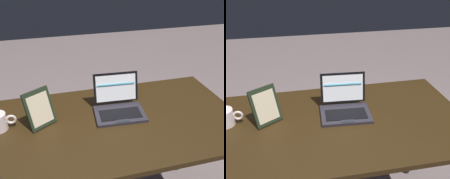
# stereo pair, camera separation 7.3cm
# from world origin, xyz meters

# --- Properties ---
(desk) EXTENTS (1.37, 0.70, 0.76)m
(desk) POSITION_xyz_m (0.00, 0.00, 0.62)
(desk) COLOR black
(desk) RESTS_ON ground
(laptop_front) EXTENTS (0.26, 0.23, 0.19)m
(laptop_front) POSITION_xyz_m (0.08, 0.07, 0.79)
(laptop_front) COLOR #28252D
(laptop_front) RESTS_ON desk
(photo_frame) EXTENTS (0.15, 0.12, 0.18)m
(photo_frame) POSITION_xyz_m (-0.30, 0.06, 0.85)
(photo_frame) COLOR black
(photo_frame) RESTS_ON desk
(coffee_mug) EXTENTS (0.13, 0.08, 0.08)m
(coffee_mug) POSITION_xyz_m (-0.50, 0.07, 0.80)
(coffee_mug) COLOR silver
(coffee_mug) RESTS_ON desk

